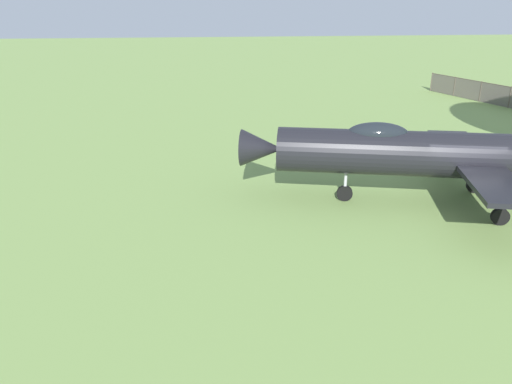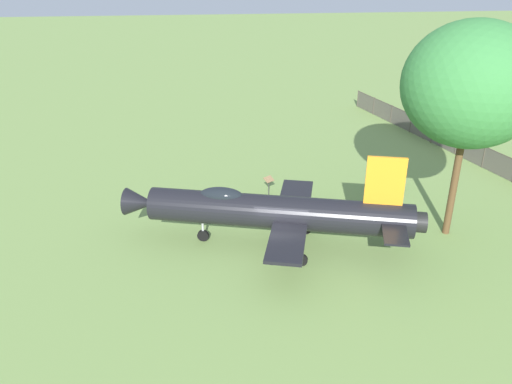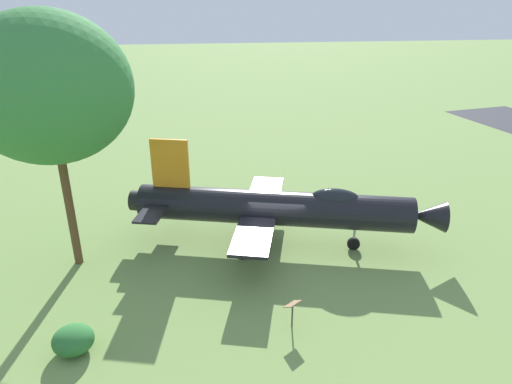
% 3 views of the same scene
% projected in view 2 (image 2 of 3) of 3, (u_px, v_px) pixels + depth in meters
% --- Properties ---
extents(ground_plane, '(200.00, 200.00, 0.00)m').
position_uv_depth(ground_plane, '(278.00, 247.00, 26.25)').
color(ground_plane, '#75934C').
extents(display_jet, '(8.64, 14.66, 5.15)m').
position_uv_depth(display_jet, '(271.00, 211.00, 25.45)').
color(display_jet, black).
rests_on(display_jet, ground_plane).
extents(shade_tree, '(6.46, 6.53, 10.90)m').
position_uv_depth(shade_tree, '(472.00, 85.00, 24.16)').
color(shade_tree, brown).
rests_on(shade_tree, ground_plane).
extents(shrub_near_fence, '(1.36, 1.40, 0.97)m').
position_uv_depth(shrub_near_fence, '(389.00, 180.00, 32.53)').
color(shrub_near_fence, '#2D7033').
rests_on(shrub_near_fence, ground_plane).
extents(info_plaque, '(0.67, 0.72, 1.14)m').
position_uv_depth(info_plaque, '(269.00, 182.00, 31.41)').
color(info_plaque, '#333333').
rests_on(info_plaque, ground_plane).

